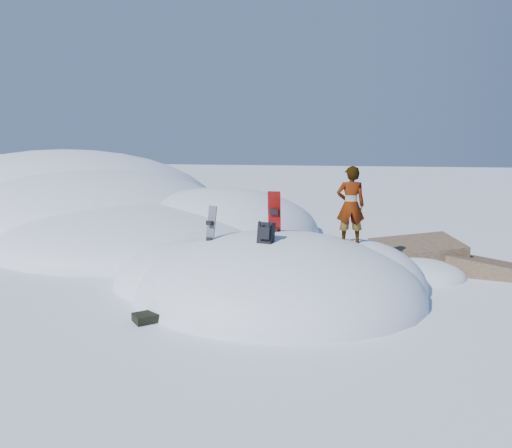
% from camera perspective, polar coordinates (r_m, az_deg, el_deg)
% --- Properties ---
extents(ground, '(120.00, 120.00, 0.00)m').
position_cam_1_polar(ground, '(12.18, 2.50, -8.05)').
color(ground, white).
rests_on(ground, ground).
extents(snow_mound, '(8.00, 6.00, 3.00)m').
position_cam_1_polar(snow_mound, '(12.43, 1.88, -7.68)').
color(snow_mound, white).
rests_on(snow_mound, ground).
extents(snow_ridge, '(21.50, 18.50, 6.40)m').
position_cam_1_polar(snow_ridge, '(24.81, -18.40, 0.57)').
color(snow_ridge, white).
rests_on(snow_ridge, ground).
extents(rock_outcrop, '(4.68, 4.41, 1.68)m').
position_cam_1_polar(rock_outcrop, '(15.08, 18.44, -5.00)').
color(rock_outcrop, brown).
rests_on(rock_outcrop, ground).
extents(snowboard_red, '(0.31, 0.26, 1.65)m').
position_cam_1_polar(snowboard_red, '(12.15, 2.12, 0.04)').
color(snowboard_red, red).
rests_on(snowboard_red, snow_mound).
extents(snowboard_dark, '(0.34, 0.33, 1.34)m').
position_cam_1_polar(snowboard_dark, '(12.02, -5.26, -1.05)').
color(snowboard_dark, black).
rests_on(snowboard_dark, snow_mound).
extents(backpack, '(0.39, 0.44, 0.56)m').
position_cam_1_polar(backpack, '(11.08, 1.14, -1.01)').
color(backpack, black).
rests_on(backpack, snow_mound).
extents(gear_pile, '(0.83, 0.72, 0.22)m').
position_cam_1_polar(gear_pile, '(10.67, -11.84, -10.25)').
color(gear_pile, black).
rests_on(gear_pile, ground).
extents(person, '(0.74, 0.55, 1.87)m').
position_cam_1_polar(person, '(12.16, 10.76, 2.13)').
color(person, slate).
rests_on(person, snow_mound).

